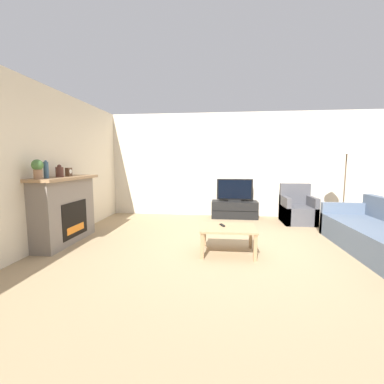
# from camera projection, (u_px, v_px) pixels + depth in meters

# --- Properties ---
(ground_plane) EXTENTS (24.00, 24.00, 0.00)m
(ground_plane) POSITION_uv_depth(u_px,v_px,m) (230.00, 251.00, 4.14)
(ground_plane) COLOR #9E8460
(wall_back) EXTENTS (12.00, 0.06, 2.70)m
(wall_back) POSITION_uv_depth(u_px,v_px,m) (227.00, 165.00, 6.76)
(wall_back) COLOR beige
(wall_back) RESTS_ON ground
(wall_left) EXTENTS (0.06, 12.00, 2.70)m
(wall_left) POSITION_uv_depth(u_px,v_px,m) (45.00, 167.00, 4.31)
(wall_left) COLOR beige
(wall_left) RESTS_ON ground
(fireplace) EXTENTS (0.49, 1.49, 1.17)m
(fireplace) POSITION_uv_depth(u_px,v_px,m) (65.00, 209.00, 4.52)
(fireplace) COLOR slate
(fireplace) RESTS_ON ground
(mantel_vase_left) EXTENTS (0.07, 0.07, 0.28)m
(mantel_vase_left) POSITION_uv_depth(u_px,v_px,m) (46.00, 170.00, 3.99)
(mantel_vase_left) COLOR #385670
(mantel_vase_left) RESTS_ON fireplace
(mantel_vase_centre_left) EXTENTS (0.13, 0.13, 0.21)m
(mantel_vase_centre_left) POSITION_uv_depth(u_px,v_px,m) (60.00, 171.00, 4.33)
(mantel_vase_centre_left) COLOR #512D23
(mantel_vase_centre_left) RESTS_ON fireplace
(mantel_clock) EXTENTS (0.08, 0.11, 0.15)m
(mantel_clock) POSITION_uv_depth(u_px,v_px,m) (69.00, 172.00, 4.59)
(mantel_clock) COLOR brown
(mantel_clock) RESTS_ON fireplace
(potted_plant) EXTENTS (0.17, 0.17, 0.29)m
(potted_plant) POSITION_uv_depth(u_px,v_px,m) (38.00, 168.00, 3.80)
(potted_plant) COLOR #936B4C
(potted_plant) RESTS_ON fireplace
(tv_stand) EXTENTS (1.15, 0.47, 0.43)m
(tv_stand) POSITION_uv_depth(u_px,v_px,m) (234.00, 209.00, 6.57)
(tv_stand) COLOR black
(tv_stand) RESTS_ON ground
(tv) EXTENTS (0.90, 0.18, 0.56)m
(tv) POSITION_uv_depth(u_px,v_px,m) (235.00, 191.00, 6.52)
(tv) COLOR black
(tv) RESTS_ON tv_stand
(armchair) EXTENTS (0.70, 0.76, 0.91)m
(armchair) POSITION_uv_depth(u_px,v_px,m) (297.00, 210.00, 6.04)
(armchair) COLOR #4C4C51
(armchair) RESTS_ON ground
(coffee_table) EXTENTS (0.85, 0.65, 0.42)m
(coffee_table) POSITION_uv_depth(u_px,v_px,m) (228.00, 230.00, 4.00)
(coffee_table) COLOR #A37F56
(coffee_table) RESTS_ON ground
(remote) EXTENTS (0.09, 0.15, 0.02)m
(remote) POSITION_uv_depth(u_px,v_px,m) (222.00, 225.00, 4.07)
(remote) COLOR black
(remote) RESTS_ON coffee_table
(floor_lamp) EXTENTS (0.36, 0.36, 1.81)m
(floor_lamp) POSITION_uv_depth(u_px,v_px,m) (347.00, 154.00, 5.31)
(floor_lamp) COLOR black
(floor_lamp) RESTS_ON ground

